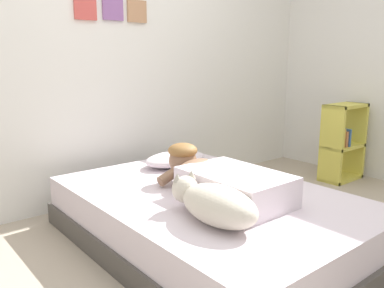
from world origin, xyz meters
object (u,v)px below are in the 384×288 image
(pillow, at_px, (175,159))
(bookshelf, at_px, (342,142))
(person_lying, at_px, (219,179))
(cell_phone, at_px, (220,194))
(bed, at_px, (210,218))
(dog, at_px, (214,203))
(coffee_cup, at_px, (188,171))

(pillow, relative_size, bookshelf, 0.69)
(pillow, bearing_deg, person_lying, -106.29)
(cell_phone, bearing_deg, person_lying, -155.50)
(bed, distance_m, bookshelf, 1.96)
(pillow, height_order, person_lying, person_lying)
(person_lying, bearing_deg, dog, -136.46)
(cell_phone, bearing_deg, pillow, 74.80)
(pillow, relative_size, cell_phone, 3.71)
(coffee_cup, height_order, cell_phone, coffee_cup)
(bed, bearing_deg, pillow, 71.28)
(dog, height_order, cell_phone, dog)
(person_lying, relative_size, cell_phone, 6.57)
(bed, relative_size, cell_phone, 14.29)
(person_lying, height_order, cell_phone, person_lying)
(person_lying, bearing_deg, bookshelf, 8.88)
(pillow, distance_m, person_lying, 0.76)
(bed, xyz_separation_m, pillow, (0.22, 0.66, 0.23))
(person_lying, relative_size, bookshelf, 1.23)
(coffee_cup, bearing_deg, person_lying, -104.09)
(bed, relative_size, coffee_cup, 16.00)
(coffee_cup, xyz_separation_m, cell_phone, (-0.09, -0.43, -0.03))
(pillow, distance_m, cell_phone, 0.75)
(bed, distance_m, dog, 0.54)
(person_lying, xyz_separation_m, dog, (-0.30, -0.29, -0.00))
(dog, bearing_deg, coffee_cup, 60.34)
(person_lying, distance_m, bookshelf, 1.95)
(bed, bearing_deg, dog, -129.17)
(bed, xyz_separation_m, bookshelf, (1.93, 0.23, 0.21))
(pillow, distance_m, coffee_cup, 0.31)
(bed, bearing_deg, coffee_cup, 71.90)
(coffee_cup, bearing_deg, pillow, 70.52)
(person_lying, distance_m, coffee_cup, 0.46)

